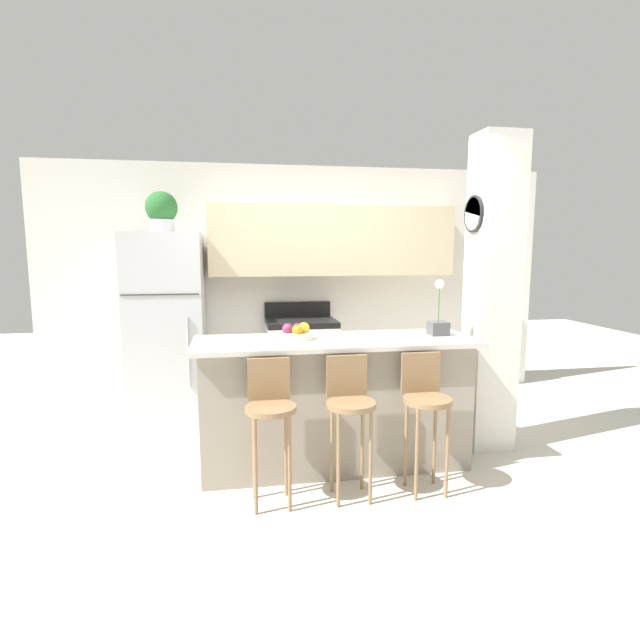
% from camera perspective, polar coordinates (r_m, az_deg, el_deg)
% --- Properties ---
extents(ground_plane, '(14.00, 14.00, 0.00)m').
position_cam_1_polar(ground_plane, '(4.02, 1.69, -16.14)').
color(ground_plane, beige).
extents(wall_back, '(5.60, 0.38, 2.55)m').
position_cam_1_polar(wall_back, '(5.54, -0.72, 6.29)').
color(wall_back, white).
rests_on(wall_back, ground_plane).
extents(pillar_right, '(0.38, 0.32, 2.55)m').
position_cam_1_polar(pillar_right, '(4.29, 19.06, 2.72)').
color(pillar_right, white).
rests_on(pillar_right, ground_plane).
extents(counter_bar, '(2.10, 0.69, 0.98)m').
position_cam_1_polar(counter_bar, '(3.84, 1.72, -9.37)').
color(counter_bar, gray).
rests_on(counter_bar, ground_plane).
extents(refrigerator, '(0.74, 0.71, 1.81)m').
position_cam_1_polar(refrigerator, '(5.24, -17.13, -0.42)').
color(refrigerator, silver).
rests_on(refrigerator, ground_plane).
extents(stove_range, '(0.73, 0.62, 1.07)m').
position_cam_1_polar(stove_range, '(5.38, -2.16, -4.68)').
color(stove_range, white).
rests_on(stove_range, ground_plane).
extents(bar_stool_left, '(0.33, 0.33, 0.94)m').
position_cam_1_polar(bar_stool_left, '(3.27, -5.70, -10.29)').
color(bar_stool_left, olive).
rests_on(bar_stool_left, ground_plane).
extents(bar_stool_mid, '(0.33, 0.33, 0.94)m').
position_cam_1_polar(bar_stool_mid, '(3.34, 3.44, -9.85)').
color(bar_stool_mid, olive).
rests_on(bar_stool_mid, ground_plane).
extents(bar_stool_right, '(0.33, 0.33, 0.94)m').
position_cam_1_polar(bar_stool_right, '(3.50, 11.95, -9.21)').
color(bar_stool_right, olive).
rests_on(bar_stool_right, ground_plane).
extents(potted_plant_on_fridge, '(0.31, 0.31, 0.40)m').
position_cam_1_polar(potted_plant_on_fridge, '(5.20, -17.65, 11.79)').
color(potted_plant_on_fridge, silver).
rests_on(potted_plant_on_fridge, refrigerator).
extents(orchid_vase, '(0.14, 0.14, 0.43)m').
position_cam_1_polar(orchid_vase, '(3.99, 13.37, -0.23)').
color(orchid_vase, '#4C4C51').
rests_on(orchid_vase, counter_bar).
extents(fruit_bowl, '(0.27, 0.27, 0.12)m').
position_cam_1_polar(fruit_bowl, '(3.72, -2.74, -1.52)').
color(fruit_bowl, silver).
rests_on(fruit_bowl, counter_bar).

